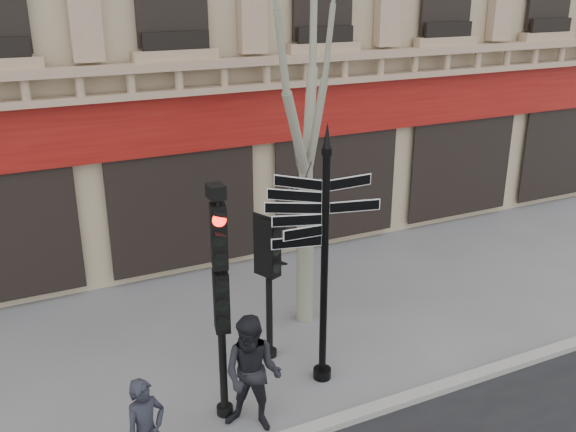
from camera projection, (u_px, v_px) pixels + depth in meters
name	position (u px, v px, depth m)	size (l,w,h in m)	color
ground	(274.00, 384.00, 11.00)	(80.00, 80.00, 0.00)	#58595D
kerb	(313.00, 430.00, 9.80)	(80.00, 0.25, 0.12)	gray
fingerpost	(326.00, 215.00, 10.13)	(2.48, 2.48, 4.52)	black
traffic_signal_main	(219.00, 276.00, 9.42)	(0.48, 0.39, 3.84)	black
traffic_signal_secondary	(269.00, 263.00, 11.19)	(0.54, 0.47, 2.68)	black
plane_tree	(307.00, 40.00, 11.19)	(2.97, 2.97, 7.89)	gray
pedestrian_b	(253.00, 374.00, 9.64)	(0.93, 0.72, 1.90)	black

